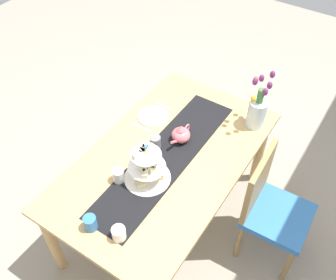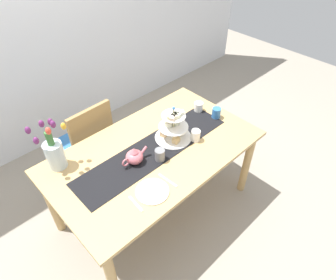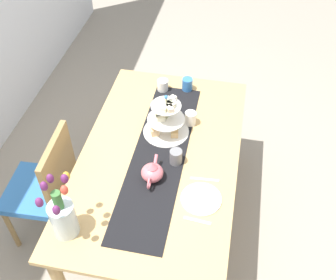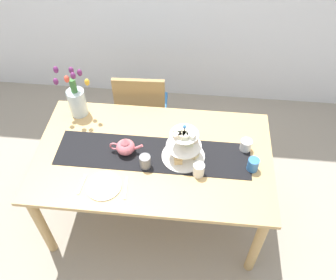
% 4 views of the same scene
% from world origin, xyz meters
% --- Properties ---
extents(ground_plane, '(8.00, 8.00, 0.00)m').
position_xyz_m(ground_plane, '(0.00, 0.00, 0.00)').
color(ground_plane, gray).
extents(dining_table, '(1.66, 0.97, 0.74)m').
position_xyz_m(dining_table, '(0.00, 0.00, 0.64)').
color(dining_table, tan).
rests_on(dining_table, ground_plane).
extents(chair_left, '(0.44, 0.44, 0.91)m').
position_xyz_m(chair_left, '(-0.20, 0.71, 0.50)').
color(chair_left, olive).
rests_on(chair_left, ground_plane).
extents(table_runner, '(1.35, 0.32, 0.00)m').
position_xyz_m(table_runner, '(0.00, 0.00, 0.74)').
color(table_runner, black).
rests_on(table_runner, dining_table).
extents(tiered_cake_stand, '(0.30, 0.30, 0.30)m').
position_xyz_m(tiered_cake_stand, '(0.21, 0.00, 0.85)').
color(tiered_cake_stand, beige).
rests_on(tiered_cake_stand, table_runner).
extents(teapot, '(0.24, 0.13, 0.14)m').
position_xyz_m(teapot, '(-0.19, 0.00, 0.80)').
color(teapot, '#D66B75').
rests_on(teapot, table_runner).
extents(tulip_vase, '(0.25, 0.14, 0.42)m').
position_xyz_m(tulip_vase, '(-0.62, 0.36, 0.88)').
color(tulip_vase, silver).
rests_on(tulip_vase, dining_table).
extents(cream_jug, '(0.08, 0.08, 0.08)m').
position_xyz_m(cream_jug, '(0.64, 0.11, 0.78)').
color(cream_jug, white).
rests_on(cream_jug, dining_table).
extents(dinner_plate_left, '(0.23, 0.23, 0.01)m').
position_xyz_m(dinner_plate_left, '(-0.28, -0.30, 0.74)').
color(dinner_plate_left, white).
rests_on(dinner_plate_left, dining_table).
extents(fork_left, '(0.03, 0.15, 0.01)m').
position_xyz_m(fork_left, '(-0.43, -0.30, 0.74)').
color(fork_left, silver).
rests_on(fork_left, dining_table).
extents(knife_left, '(0.03, 0.17, 0.01)m').
position_xyz_m(knife_left, '(-0.14, -0.30, 0.74)').
color(knife_left, silver).
rests_on(knife_left, dining_table).
extents(mug_grey, '(0.08, 0.08, 0.09)m').
position_xyz_m(mug_grey, '(-0.04, -0.11, 0.79)').
color(mug_grey, slate).
rests_on(mug_grey, table_runner).
extents(mug_white_text, '(0.08, 0.08, 0.09)m').
position_xyz_m(mug_white_text, '(0.32, -0.14, 0.79)').
color(mug_white_text, white).
rests_on(mug_white_text, dining_table).
extents(mug_orange, '(0.08, 0.08, 0.09)m').
position_xyz_m(mug_orange, '(0.68, -0.06, 0.79)').
color(mug_orange, '#3370B7').
rests_on(mug_orange, dining_table).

